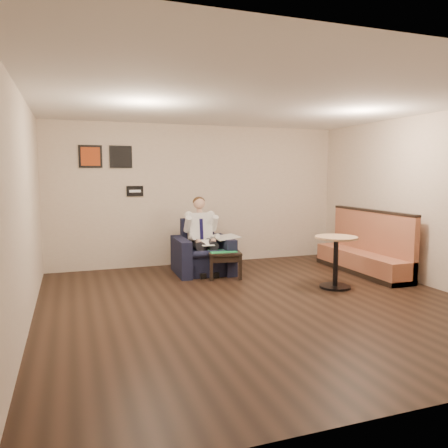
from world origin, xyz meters
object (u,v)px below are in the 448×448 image
object	(u,v)px
banquette	(362,242)
armchair	(203,247)
seated_man	(205,238)
green_folder	(222,251)
side_table	(224,264)
smartphone	(225,249)
cafe_table	(336,262)
coffee_mug	(233,247)

from	to	relation	value
banquette	armchair	bearing A→B (deg)	161.13
seated_man	green_folder	distance (m)	0.44
seated_man	side_table	world-z (taller)	seated_man
smartphone	banquette	world-z (taller)	banquette
armchair	side_table	bearing A→B (deg)	-56.86
cafe_table	seated_man	bearing A→B (deg)	137.11
armchair	green_folder	xyz separation A→B (m)	(0.23, -0.44, -0.02)
smartphone	cafe_table	world-z (taller)	cafe_table
side_table	green_folder	size ratio (longest dim) A/B	1.22
smartphone	green_folder	bearing A→B (deg)	-103.96
coffee_mug	banquette	bearing A→B (deg)	-14.82
green_folder	cafe_table	world-z (taller)	cafe_table
seated_man	banquette	bearing A→B (deg)	-14.80
coffee_mug	cafe_table	bearing A→B (deg)	-47.97
banquette	cafe_table	bearing A→B (deg)	-144.70
seated_man	green_folder	size ratio (longest dim) A/B	2.89
coffee_mug	cafe_table	distance (m)	1.86
armchair	coffee_mug	xyz separation A→B (m)	(0.47, -0.34, 0.02)
side_table	coffee_mug	distance (m)	0.36
side_table	green_folder	world-z (taller)	green_folder
armchair	side_table	world-z (taller)	armchair
smartphone	cafe_table	xyz separation A→B (m)	(1.37, -1.45, -0.05)
armchair	smartphone	bearing A→B (deg)	-36.91
armchair	smartphone	world-z (taller)	armchair
seated_man	cafe_table	size ratio (longest dim) A/B	1.60
seated_man	side_table	size ratio (longest dim) A/B	2.37
side_table	banquette	size ratio (longest dim) A/B	0.25
side_table	banquette	xyz separation A→B (m)	(2.54, -0.53, 0.34)
green_folder	coffee_mug	distance (m)	0.26
green_folder	banquette	size ratio (longest dim) A/B	0.21
green_folder	coffee_mug	world-z (taller)	coffee_mug
smartphone	coffee_mug	bearing A→B (deg)	-7.10
side_table	banquette	distance (m)	2.61
seated_man	smartphone	xyz separation A→B (m)	(0.35, -0.15, -0.20)
armchair	side_table	distance (m)	0.56
smartphone	banquette	size ratio (longest dim) A/B	0.06
armchair	banquette	xyz separation A→B (m)	(2.80, -0.96, 0.09)
coffee_mug	cafe_table	world-z (taller)	cafe_table
armchair	coffee_mug	size ratio (longest dim) A/B	10.32
green_folder	cafe_table	xyz separation A→B (m)	(1.49, -1.28, -0.05)
green_folder	coffee_mug	bearing A→B (deg)	22.71
banquette	smartphone	bearing A→B (deg)	164.46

